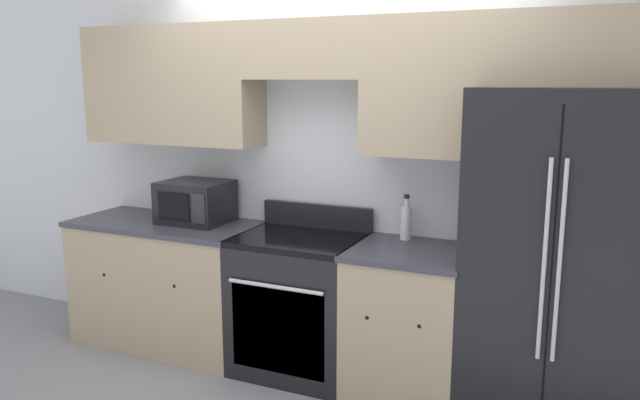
{
  "coord_description": "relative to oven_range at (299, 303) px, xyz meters",
  "views": [
    {
      "loc": [
        1.55,
        -3.14,
        1.89
      ],
      "look_at": [
        0.0,
        0.31,
        1.15
      ],
      "focal_mm": 35.0,
      "sensor_mm": 36.0,
      "label": 1
    }
  ],
  "objects": [
    {
      "name": "ground_plane",
      "position": [
        0.15,
        -0.31,
        -0.46
      ],
      "size": [
        12.0,
        12.0,
        0.0
      ],
      "primitive_type": "plane",
      "color": "gray"
    },
    {
      "name": "wall_back",
      "position": [
        0.16,
        0.27,
        1.08
      ],
      "size": [
        8.0,
        0.39,
        2.6
      ],
      "color": "silver",
      "rests_on": "ground_plane"
    },
    {
      "name": "lower_cabinets_left",
      "position": [
        -1.05,
        -0.0,
        -0.0
      ],
      "size": [
        1.34,
        0.64,
        0.9
      ],
      "color": "tan",
      "rests_on": "ground_plane"
    },
    {
      "name": "lower_cabinets_right",
      "position": [
        0.73,
        -0.0,
        -0.0
      ],
      "size": [
        0.69,
        0.64,
        0.9
      ],
      "color": "tan",
      "rests_on": "ground_plane"
    },
    {
      "name": "oven_range",
      "position": [
        0.0,
        0.0,
        0.0
      ],
      "size": [
        0.79,
        0.65,
        1.06
      ],
      "color": "black",
      "rests_on": "ground_plane"
    },
    {
      "name": "refrigerator",
      "position": [
        1.53,
        0.05,
        0.47
      ],
      "size": [
        0.94,
        0.75,
        1.85
      ],
      "color": "black",
      "rests_on": "ground_plane"
    },
    {
      "name": "microwave",
      "position": [
        -0.84,
        0.08,
        0.59
      ],
      "size": [
        0.46,
        0.39,
        0.29
      ],
      "color": "black",
      "rests_on": "lower_cabinets_left"
    },
    {
      "name": "bottle",
      "position": [
        0.64,
        0.22,
        0.56
      ],
      "size": [
        0.07,
        0.07,
        0.28
      ],
      "color": "silver",
      "rests_on": "lower_cabinets_right"
    }
  ]
}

